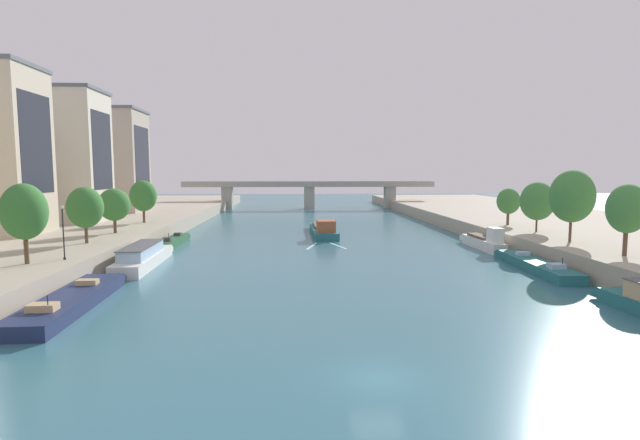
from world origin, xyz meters
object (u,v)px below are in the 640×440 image
Objects in this scene: barge_midriver at (323,229)px; tree_left_second at (85,208)px; moored_boat_left_gap_after at (72,300)px; tree_left_end_of_row at (143,196)px; moored_boat_right_gap_after at (535,265)px; tree_right_midway at (572,196)px; moored_boat_left_lone at (143,257)px; tree_left_past_mid at (24,212)px; tree_right_third at (508,201)px; tree_right_second at (627,209)px; tree_right_end_of_row at (538,201)px; bridge_far at (309,191)px; moored_boat_right_upstream at (484,242)px; lamppost_left_bank at (63,230)px; moored_boat_left_near at (174,241)px; tree_left_far at (114,205)px.

tree_left_second is (-27.43, -23.09, 5.34)m from barge_midriver.
tree_left_end_of_row is at bearing 99.68° from moored_boat_left_gap_after.
tree_left_end_of_row reaches higher than moored_boat_left_gap_after.
tree_left_second reaches higher than moored_boat_right_gap_after.
tree_right_midway is (25.98, -25.14, 6.53)m from barge_midriver.
moored_boat_left_lone is at bearing -73.13° from tree_left_end_of_row.
moored_boat_left_gap_after reaches higher than moored_boat_right_gap_after.
tree_right_third is (54.25, 27.45, -0.95)m from tree_left_past_mid.
tree_right_second is (53.51, -10.76, 0.46)m from tree_left_second.
tree_right_end_of_row is 1.20× the size of tree_right_third.
barge_midriver is at bearing 40.09° from tree_left_second.
tree_right_end_of_row is (48.04, 24.52, 5.76)m from moored_boat_left_gap_after.
bridge_far is (-27.43, 71.82, -1.41)m from tree_right_end_of_row.
moored_boat_right_upstream is at bearing -37.50° from barge_midriver.
lamppost_left_bank is (2.25, 1.83, -1.80)m from tree_left_past_mid.
moored_boat_right_upstream is (41.03, 9.28, -0.04)m from moored_boat_left_lone.
tree_right_midway is 1.48× the size of tree_right_third.
moored_boat_left_near is 0.17× the size of bridge_far.
tree_right_second is (46.92, -9.08, 5.64)m from moored_boat_left_lone.
moored_boat_left_gap_after is 50.10m from tree_right_midway.
tree_left_end_of_row is at bearing 156.57° from tree_right_midway.
tree_left_end_of_row is 55.02m from tree_right_third.
tree_right_second is at bearing -91.84° from tree_right_third.
tree_right_midway reaches higher than moored_boat_right_upstream.
tree_left_far is 12.48m from tree_left_end_of_row.
moored_boat_left_gap_after is 1.02× the size of moored_boat_right_gap_after.
moored_boat_right_gap_after is at bearing 15.68° from moored_boat_left_gap_after.
moored_boat_left_lone is 8.55m from tree_left_second.
tree_right_third is (54.35, 15.57, -0.42)m from tree_left_second.
tree_left_second reaches higher than tree_left_far.
tree_left_far is 75.08m from bridge_far.
tree_left_far is (-47.77, 1.20, 4.94)m from moored_boat_right_upstream.
tree_left_past_mid is 1.05× the size of tree_right_end_of_row.
moored_boat_right_upstream is at bearing -15.90° from tree_left_end_of_row.
tree_left_end_of_row is (-27.80, -1.82, 5.56)m from barge_midriver.
tree_left_past_mid is 54.21m from tree_right_midway.
lamppost_left_bank reaches higher than moored_boat_left_lone.
tree_left_far is at bearing 168.55° from tree_right_midway.
tree_right_third is (47.77, 17.25, 4.76)m from moored_boat_left_lone.
tree_left_second is at bearing 103.15° from lamppost_left_bank.
barge_midriver is 35.29m from moored_boat_right_gap_after.
tree_left_past_mid is 20.70m from tree_left_far.
tree_left_end_of_row reaches higher than tree_left_second.
tree_left_end_of_row is at bearing 174.06° from tree_right_third.
tree_right_third is (6.80, 21.46, 5.25)m from moored_boat_right_gap_after.
tree_right_end_of_row reaches higher than moored_boat_left_lone.
moored_boat_right_upstream is 1.66× the size of tree_left_past_mid.
barge_midriver is 1.14× the size of moored_boat_right_gap_after.
tree_right_second is at bearing -92.49° from tree_right_end_of_row.
tree_left_second is 53.46m from tree_right_midway.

